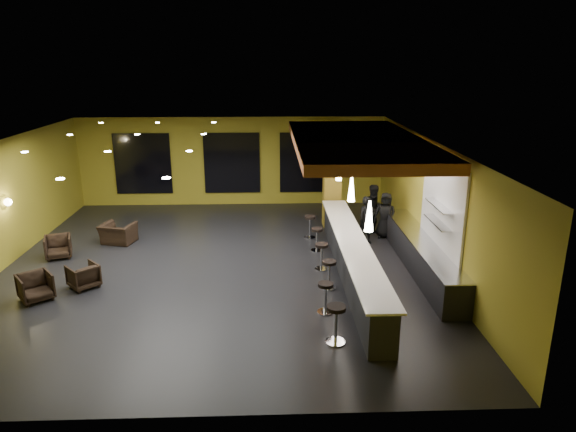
{
  "coord_description": "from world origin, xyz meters",
  "views": [
    {
      "loc": [
        1.46,
        -13.66,
        5.64
      ],
      "look_at": [
        2.0,
        0.5,
        1.3
      ],
      "focal_mm": 32.0,
      "sensor_mm": 36.0,
      "label": 1
    }
  ],
  "objects_px": {
    "pendant_1": "(351,189)",
    "staff_a": "(367,220)",
    "prep_counter": "(420,255)",
    "bar_stool_4": "(317,237)",
    "pendant_2": "(339,169)",
    "column": "(332,177)",
    "staff_c": "(385,215)",
    "bar_stool_5": "(310,224)",
    "bar_stool_1": "(325,294)",
    "pendant_0": "(369,216)",
    "armchair_c": "(58,247)",
    "armchair_b": "(83,276)",
    "armchair_a": "(35,287)",
    "bar_stool_3": "(322,253)",
    "armchair_d": "(118,233)",
    "staff_b": "(374,210)",
    "bar_counter": "(352,260)",
    "bar_stool_0": "(336,319)"
  },
  "relations": [
    {
      "from": "pendant_1",
      "to": "staff_b",
      "type": "xyz_separation_m",
      "value": [
        1.3,
        3.09,
        -1.5
      ]
    },
    {
      "from": "armchair_b",
      "to": "bar_stool_4",
      "type": "relative_size",
      "value": 0.95
    },
    {
      "from": "staff_c",
      "to": "armchair_c",
      "type": "bearing_deg",
      "value": -153.55
    },
    {
      "from": "armchair_c",
      "to": "bar_stool_5",
      "type": "height_order",
      "value": "bar_stool_5"
    },
    {
      "from": "column",
      "to": "bar_stool_1",
      "type": "bearing_deg",
      "value": -97.97
    },
    {
      "from": "armchair_a",
      "to": "armchair_d",
      "type": "xyz_separation_m",
      "value": [
        0.88,
        4.03,
        -0.02
      ]
    },
    {
      "from": "armchair_b",
      "to": "bar_stool_1",
      "type": "relative_size",
      "value": 0.93
    },
    {
      "from": "pendant_2",
      "to": "staff_b",
      "type": "xyz_separation_m",
      "value": [
        1.3,
        0.59,
        -1.5
      ]
    },
    {
      "from": "bar_stool_1",
      "to": "bar_counter",
      "type": "bearing_deg",
      "value": 64.89
    },
    {
      "from": "pendant_1",
      "to": "staff_c",
      "type": "relative_size",
      "value": 0.46
    },
    {
      "from": "column",
      "to": "armchair_d",
      "type": "height_order",
      "value": "column"
    },
    {
      "from": "pendant_2",
      "to": "bar_stool_4",
      "type": "bearing_deg",
      "value": -128.32
    },
    {
      "from": "bar_stool_0",
      "to": "staff_a",
      "type": "bearing_deg",
      "value": 73.8
    },
    {
      "from": "armchair_d",
      "to": "bar_stool_0",
      "type": "distance_m",
      "value": 8.81
    },
    {
      "from": "pendant_2",
      "to": "armchair_a",
      "type": "bearing_deg",
      "value": -153.0
    },
    {
      "from": "pendant_2",
      "to": "staff_b",
      "type": "relative_size",
      "value": 0.41
    },
    {
      "from": "armchair_a",
      "to": "bar_stool_1",
      "type": "height_order",
      "value": "bar_stool_1"
    },
    {
      "from": "bar_stool_4",
      "to": "armchair_a",
      "type": "bearing_deg",
      "value": -156.71
    },
    {
      "from": "pendant_1",
      "to": "staff_a",
      "type": "bearing_deg",
      "value": 67.91
    },
    {
      "from": "armchair_c",
      "to": "bar_stool_3",
      "type": "xyz_separation_m",
      "value": [
        7.69,
        -1.19,
        0.15
      ]
    },
    {
      "from": "pendant_1",
      "to": "bar_stool_5",
      "type": "bearing_deg",
      "value": 107.46
    },
    {
      "from": "bar_stool_5",
      "to": "bar_stool_4",
      "type": "bearing_deg",
      "value": -84.36
    },
    {
      "from": "prep_counter",
      "to": "staff_b",
      "type": "relative_size",
      "value": 3.54
    },
    {
      "from": "bar_counter",
      "to": "pendant_2",
      "type": "bearing_deg",
      "value": 90.0
    },
    {
      "from": "staff_a",
      "to": "bar_stool_0",
      "type": "distance_m",
      "value": 6.22
    },
    {
      "from": "armchair_d",
      "to": "bar_stool_1",
      "type": "relative_size",
      "value": 1.33
    },
    {
      "from": "staff_a",
      "to": "bar_stool_1",
      "type": "relative_size",
      "value": 2.06
    },
    {
      "from": "bar_stool_1",
      "to": "bar_stool_3",
      "type": "bearing_deg",
      "value": 86.2
    },
    {
      "from": "armchair_b",
      "to": "bar_stool_4",
      "type": "xyz_separation_m",
      "value": [
        6.24,
        2.39,
        0.15
      ]
    },
    {
      "from": "prep_counter",
      "to": "bar_stool_4",
      "type": "xyz_separation_m",
      "value": [
        -2.75,
        1.55,
        0.03
      ]
    },
    {
      "from": "bar_counter",
      "to": "bar_stool_3",
      "type": "bearing_deg",
      "value": 141.05
    },
    {
      "from": "pendant_0",
      "to": "staff_a",
      "type": "xyz_separation_m",
      "value": [
        0.89,
        4.69,
        -1.58
      ]
    },
    {
      "from": "column",
      "to": "armchair_c",
      "type": "xyz_separation_m",
      "value": [
        -8.44,
        -2.8,
        -1.41
      ]
    },
    {
      "from": "pendant_2",
      "to": "armchair_c",
      "type": "xyz_separation_m",
      "value": [
        -8.44,
        -1.2,
        -2.01
      ]
    },
    {
      "from": "staff_a",
      "to": "armchair_b",
      "type": "height_order",
      "value": "staff_a"
    },
    {
      "from": "staff_c",
      "to": "bar_stool_4",
      "type": "distance_m",
      "value": 2.64
    },
    {
      "from": "staff_c",
      "to": "bar_stool_0",
      "type": "bearing_deg",
      "value": -92.26
    },
    {
      "from": "pendant_2",
      "to": "column",
      "type": "bearing_deg",
      "value": 90.0
    },
    {
      "from": "staff_b",
      "to": "bar_counter",
      "type": "bearing_deg",
      "value": -120.91
    },
    {
      "from": "bar_stool_1",
      "to": "prep_counter",
      "type": "bearing_deg",
      "value": 40.12
    },
    {
      "from": "armchair_c",
      "to": "armchair_b",
      "type": "bearing_deg",
      "value": -74.83
    },
    {
      "from": "armchair_a",
      "to": "armchair_c",
      "type": "bearing_deg",
      "value": 62.32
    },
    {
      "from": "column",
      "to": "armchair_b",
      "type": "bearing_deg",
      "value": -144.77
    },
    {
      "from": "prep_counter",
      "to": "bar_stool_1",
      "type": "relative_size",
      "value": 8.08
    },
    {
      "from": "bar_counter",
      "to": "bar_stool_0",
      "type": "height_order",
      "value": "bar_counter"
    },
    {
      "from": "armchair_d",
      "to": "bar_stool_1",
      "type": "bearing_deg",
      "value": 155.28
    },
    {
      "from": "armchair_b",
      "to": "armchair_c",
      "type": "xyz_separation_m",
      "value": [
        -1.45,
        2.13,
        0.02
      ]
    },
    {
      "from": "bar_stool_3",
      "to": "armchair_b",
      "type": "bearing_deg",
      "value": -171.45
    },
    {
      "from": "prep_counter",
      "to": "bar_stool_1",
      "type": "bearing_deg",
      "value": -139.88
    },
    {
      "from": "bar_counter",
      "to": "armchair_b",
      "type": "distance_m",
      "value": 7.0
    }
  ]
}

